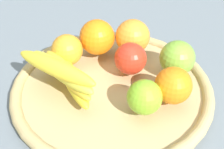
% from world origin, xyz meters
% --- Properties ---
extents(ground_plane, '(2.40, 2.40, 0.00)m').
position_xyz_m(ground_plane, '(0.00, 0.00, 0.00)').
color(ground_plane, slate).
rests_on(ground_plane, ground).
extents(basket, '(0.41, 0.41, 0.03)m').
position_xyz_m(basket, '(0.00, 0.00, 0.02)').
color(basket, tan).
rests_on(basket, ground_plane).
extents(orange_2, '(0.09, 0.09, 0.07)m').
position_xyz_m(orange_2, '(-0.09, 0.08, 0.07)').
color(orange_2, orange).
rests_on(orange_2, basket).
extents(banana_bunch, '(0.16, 0.18, 0.08)m').
position_xyz_m(banana_bunch, '(-0.09, -0.01, 0.07)').
color(banana_bunch, yellow).
rests_on(banana_bunch, basket).
extents(apple_0, '(0.08, 0.08, 0.07)m').
position_xyz_m(apple_0, '(0.04, 0.03, 0.07)').
color(apple_0, red).
rests_on(apple_0, basket).
extents(orange_0, '(0.11, 0.11, 0.08)m').
position_xyz_m(orange_0, '(-0.02, 0.11, 0.07)').
color(orange_0, orange).
rests_on(orange_0, basket).
extents(orange_3, '(0.08, 0.08, 0.07)m').
position_xyz_m(orange_3, '(0.11, -0.06, 0.07)').
color(orange_3, orange).
rests_on(orange_3, basket).
extents(orange_1, '(0.11, 0.11, 0.08)m').
position_xyz_m(orange_1, '(0.06, 0.11, 0.07)').
color(orange_1, orange).
rests_on(orange_1, basket).
extents(apple_2, '(0.08, 0.08, 0.07)m').
position_xyz_m(apple_2, '(0.14, 0.02, 0.07)').
color(apple_2, '#7AB237').
rests_on(apple_2, basket).
extents(apple_1, '(0.09, 0.09, 0.06)m').
position_xyz_m(apple_1, '(0.05, -0.09, 0.06)').
color(apple_1, '#80BC28').
rests_on(apple_1, basket).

